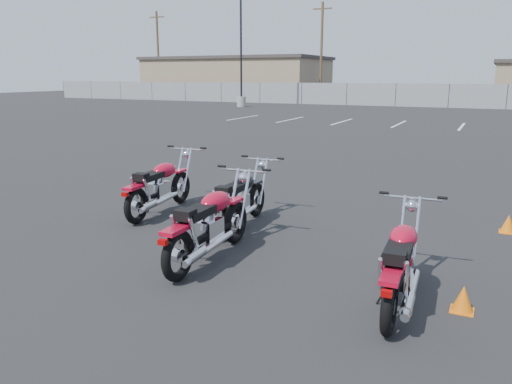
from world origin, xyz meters
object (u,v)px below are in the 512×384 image
at_px(motorcycle_second_black, 239,199).
at_px(motorcycle_third_red, 210,224).
at_px(motorcycle_rear_red, 401,264).
at_px(motorcycle_front_red, 160,186).

bearing_deg(motorcycle_second_black, motorcycle_third_red, -77.23).
xyz_separation_m(motorcycle_third_red, motorcycle_rear_red, (2.56, -0.26, -0.04)).
distance_m(motorcycle_front_red, motorcycle_second_black, 1.72).
bearing_deg(motorcycle_third_red, motorcycle_second_black, 102.77).
relative_size(motorcycle_third_red, motorcycle_rear_red, 1.08).
bearing_deg(motorcycle_rear_red, motorcycle_second_black, 148.60).
xyz_separation_m(motorcycle_front_red, motorcycle_rear_red, (4.62, -1.94, -0.03)).
xyz_separation_m(motorcycle_second_black, motorcycle_rear_red, (2.91, -1.77, -0.00)).
height_order(motorcycle_second_black, motorcycle_third_red, motorcycle_third_red).
xyz_separation_m(motorcycle_front_red, motorcycle_third_red, (2.06, -1.68, 0.01)).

